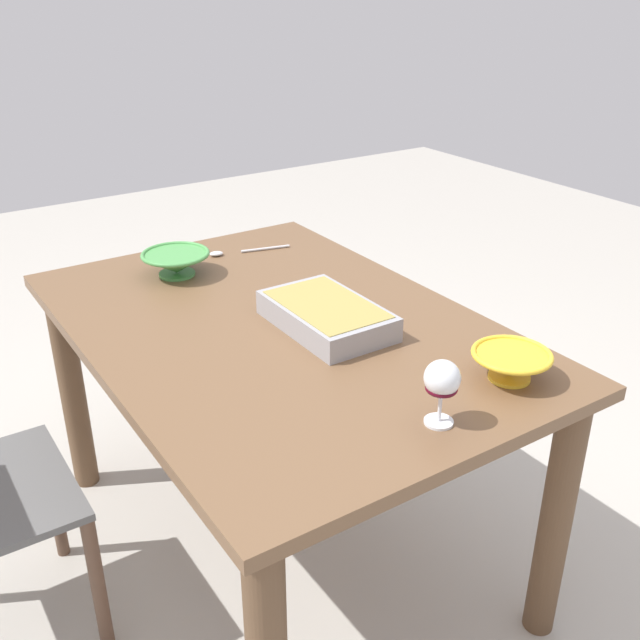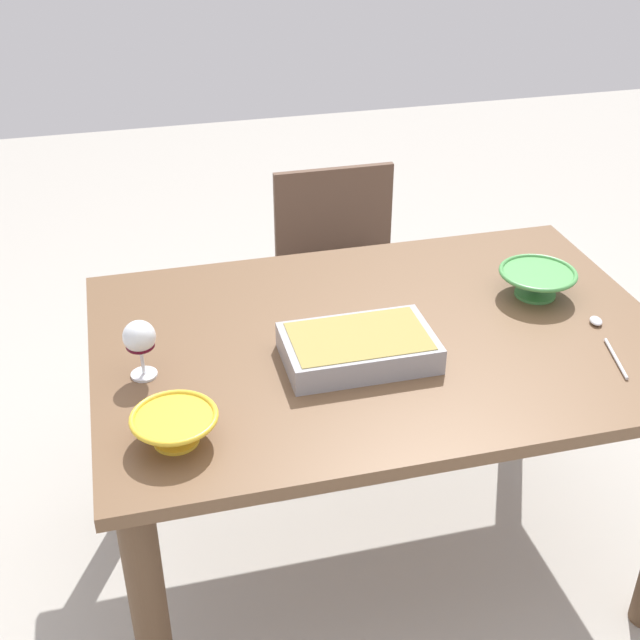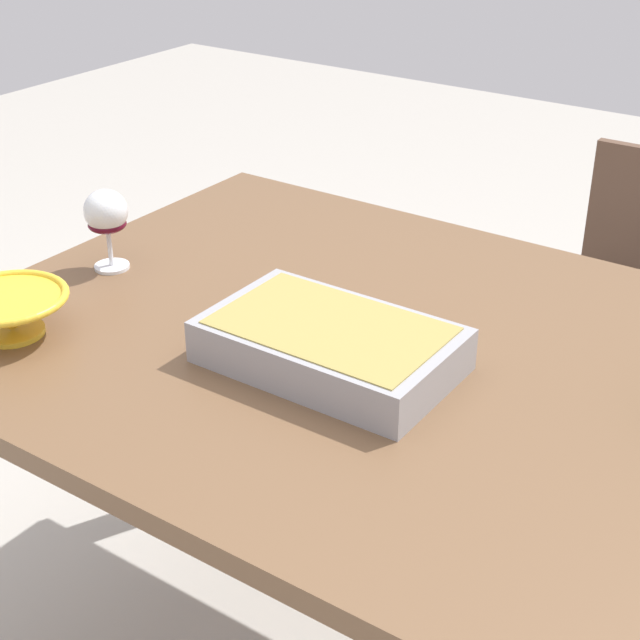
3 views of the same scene
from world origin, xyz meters
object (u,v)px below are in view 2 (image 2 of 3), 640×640
Objects in this scene: casserole_dish at (359,346)px; small_bowl at (175,426)px; wine_glass at (140,340)px; serving_spoon at (603,334)px; chair at (342,276)px; mixing_bowl at (537,281)px; dining_table at (380,375)px.

small_bowl reaches higher than casserole_dish.
wine_glass reaches higher than serving_spoon.
chair is at bearing 50.61° from wine_glass.
wine_glass is 0.41× the size of casserole_dish.
casserole_dish is 0.57m from mixing_bowl.
casserole_dish is at bearing -161.75° from mixing_bowl.
casserole_dish is at bearing -6.56° from wine_glass.
chair is 1.09m from serving_spoon.
chair is at bearing 111.98° from serving_spoon.
serving_spoon is at bearing -5.51° from wine_glass.
chair reaches higher than serving_spoon.
serving_spoon is (0.39, -0.97, 0.30)m from chair.
dining_table is 0.20m from casserole_dish.
serving_spoon is at bearing -73.50° from mixing_bowl.
mixing_bowl is at bearing 20.78° from small_bowl.
serving_spoon is (1.06, 0.15, -0.03)m from small_bowl.
dining_table is 5.31× the size of serving_spoon.
mixing_bowl reaches higher than small_bowl.
casserole_dish is 0.61m from serving_spoon.
dining_table is at bearing -98.89° from chair.
small_bowl is at bearing -172.11° from serving_spoon.
dining_table is at bearing 3.43° from wine_glass.
wine_glass is at bearing -173.27° from mixing_bowl.
wine_glass is at bearing 173.44° from casserole_dish.
mixing_bowl is at bearing 6.73° from wine_glass.
small_bowl is 1.07m from serving_spoon.
chair is at bearing 59.32° from small_bowl.
mixing_bowl is at bearing 18.25° from casserole_dish.
small_bowl is (-0.53, -0.29, 0.16)m from dining_table.
mixing_bowl reaches higher than serving_spoon.
wine_glass is 0.79× the size of small_bowl.
wine_glass is at bearing 100.61° from small_bowl.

